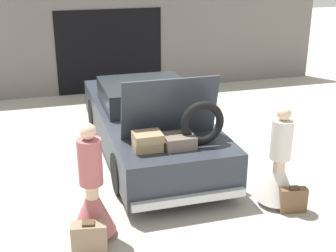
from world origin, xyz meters
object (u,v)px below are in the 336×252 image
(car, at_px, (149,122))
(suitcase_beside_right_person, at_px, (293,200))
(suitcase_beside_left_person, at_px, (89,238))
(person_left, at_px, (92,198))
(person_right, at_px, (279,171))

(car, height_order, suitcase_beside_right_person, car)
(car, xyz_separation_m, suitcase_beside_left_person, (-1.49, -2.87, -0.40))
(person_left, relative_size, person_right, 1.04)
(car, xyz_separation_m, suitcase_beside_right_person, (1.50, -2.71, -0.41))
(person_right, height_order, suitcase_beside_left_person, person_right)
(person_left, xyz_separation_m, suitcase_beside_right_person, (2.89, -0.19, -0.39))
(suitcase_beside_left_person, bearing_deg, car, 62.47)
(person_right, bearing_deg, car, 19.04)
(person_left, height_order, suitcase_beside_right_person, person_left)
(suitcase_beside_left_person, height_order, suitcase_beside_right_person, suitcase_beside_left_person)
(person_left, distance_m, suitcase_beside_right_person, 2.92)
(person_right, xyz_separation_m, suitcase_beside_left_person, (-2.88, -0.43, -0.35))
(car, distance_m, suitcase_beside_left_person, 3.26)
(person_right, distance_m, suitcase_beside_left_person, 2.93)
(person_right, relative_size, suitcase_beside_right_person, 3.73)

